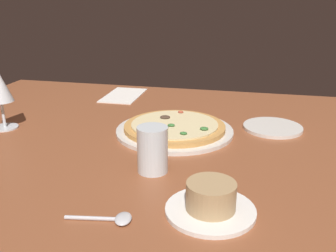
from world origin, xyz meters
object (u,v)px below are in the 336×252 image
(ramekin_on_saucer, at_px, (211,201))
(spoon, at_px, (114,219))
(paper_menu, at_px, (124,95))
(pizza_main, at_px, (175,129))
(water_glass, at_px, (153,152))
(side_plate, at_px, (273,127))

(ramekin_on_saucer, height_order, spoon, ramekin_on_saucer)
(paper_menu, bearing_deg, ramekin_on_saucer, 119.19)
(pizza_main, bearing_deg, water_glass, 90.74)
(pizza_main, height_order, ramekin_on_saucer, ramekin_on_saucer)
(ramekin_on_saucer, bearing_deg, side_plate, -104.27)
(ramekin_on_saucer, xyz_separation_m, paper_menu, (0.40, -0.70, -0.02))
(ramekin_on_saucer, bearing_deg, spoon, 22.04)
(ramekin_on_saucer, bearing_deg, pizza_main, -69.06)
(water_glass, bearing_deg, paper_menu, -65.23)
(ramekin_on_saucer, height_order, side_plate, ramekin_on_saucer)
(water_glass, height_order, paper_menu, water_glass)
(pizza_main, distance_m, water_glass, 0.24)
(pizza_main, height_order, paper_menu, pizza_main)
(side_plate, bearing_deg, ramekin_on_saucer, 75.73)
(side_plate, bearing_deg, water_glass, 51.88)
(side_plate, distance_m, spoon, 0.58)
(ramekin_on_saucer, bearing_deg, water_glass, -43.93)
(spoon, bearing_deg, side_plate, -117.35)
(paper_menu, relative_size, spoon, 1.84)
(pizza_main, bearing_deg, paper_menu, -52.01)
(water_glass, bearing_deg, spoon, 85.91)
(paper_menu, bearing_deg, spoon, 107.47)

